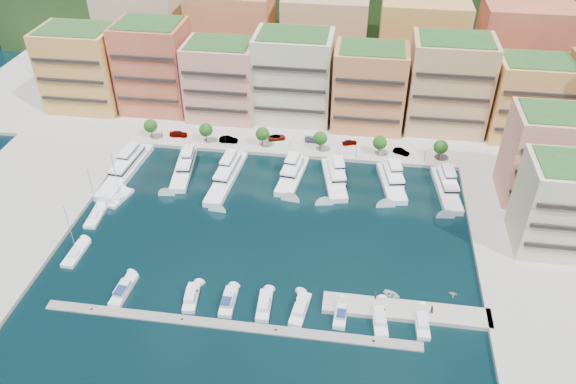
{
  "coord_description": "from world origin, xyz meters",
  "views": [
    {
      "loc": [
        18.15,
        -98.27,
        81.93
      ],
      "look_at": [
        3.11,
        5.83,
        6.0
      ],
      "focal_mm": 35.0,
      "sensor_mm": 36.0,
      "label": 1
    }
  ],
  "objects_px": {
    "sailboat_1": "(97,214)",
    "car_5": "(401,152)",
    "tree_2": "(262,134)",
    "tree_3": "(320,138)",
    "tree_1": "(206,130)",
    "cruiser_9": "(422,323)",
    "tree_0": "(151,126)",
    "cruiser_3": "(191,298)",
    "tree_5": "(441,147)",
    "yacht_3": "(293,173)",
    "cruiser_4": "(228,302)",
    "car_2": "(277,137)",
    "car_3": "(314,139)",
    "yacht_2": "(227,174)",
    "cruiser_1": "(124,290)",
    "sailboat_0": "(76,254)",
    "yacht_5": "(392,180)",
    "car_1": "(228,140)",
    "yacht_0": "(127,168)",
    "sailboat_2": "(120,198)",
    "tree_4": "(380,143)",
    "yacht_6": "(446,187)",
    "yacht_4": "(334,177)",
    "lamppost_3": "(357,148)",
    "car_0": "(178,134)",
    "tender_3": "(453,293)",
    "lamppost_0": "(162,134)",
    "cruiser_6": "(300,310)",
    "cruiser_7": "(341,314)",
    "lamppost_4": "(425,153)",
    "lamppost_2": "(290,143)",
    "tender_2": "(392,294)",
    "person_0": "(375,296)",
    "car_4": "(350,142)"
  },
  "relations": [
    {
      "from": "sailboat_1",
      "to": "tender_3",
      "type": "xyz_separation_m",
      "value": [
        80.7,
        -14.25,
        0.15
      ]
    },
    {
      "from": "yacht_5",
      "to": "cruiser_9",
      "type": "height_order",
      "value": "yacht_5"
    },
    {
      "from": "cruiser_1",
      "to": "sailboat_0",
      "type": "bearing_deg",
      "value": 147.72
    },
    {
      "from": "lamppost_4",
      "to": "cruiser_1",
      "type": "relative_size",
      "value": 0.46
    },
    {
      "from": "sailboat_0",
      "to": "car_5",
      "type": "relative_size",
      "value": 2.95
    },
    {
      "from": "tree_1",
      "to": "cruiser_9",
      "type": "relative_size",
      "value": 0.71
    },
    {
      "from": "tree_4",
      "to": "yacht_6",
      "type": "relative_size",
      "value": 0.29
    },
    {
      "from": "lamppost_4",
      "to": "person_0",
      "type": "bearing_deg",
      "value": -103.13
    },
    {
      "from": "yacht_2",
      "to": "cruiser_1",
      "type": "relative_size",
      "value": 2.71
    },
    {
      "from": "cruiser_9",
      "to": "car_1",
      "type": "xyz_separation_m",
      "value": [
        -50.68,
        58.6,
        1.3
      ]
    },
    {
      "from": "sailboat_1",
      "to": "car_5",
      "type": "xyz_separation_m",
      "value": [
        71.36,
        36.35,
        1.43
      ]
    },
    {
      "from": "lamppost_3",
      "to": "sailboat_1",
      "type": "relative_size",
      "value": 0.32
    },
    {
      "from": "car_4",
      "to": "car_5",
      "type": "height_order",
      "value": "car_5"
    },
    {
      "from": "sailboat_2",
      "to": "sailboat_0",
      "type": "distance_m",
      "value": 20.65
    },
    {
      "from": "yacht_6",
      "to": "car_0",
      "type": "distance_m",
      "value": 75.17
    },
    {
      "from": "lamppost_4",
      "to": "tree_3",
      "type": "bearing_deg",
      "value": 175.3
    },
    {
      "from": "tree_4",
      "to": "lamppost_0",
      "type": "bearing_deg",
      "value": -177.8
    },
    {
      "from": "lamppost_4",
      "to": "tender_3",
      "type": "relative_size",
      "value": 2.41
    },
    {
      "from": "tree_2",
      "to": "tree_3",
      "type": "distance_m",
      "value": 16.0
    },
    {
      "from": "yacht_2",
      "to": "cruiser_1",
      "type": "xyz_separation_m",
      "value": [
        -11.23,
        -42.51,
        -0.64
      ]
    },
    {
      "from": "car_0",
      "to": "car_5",
      "type": "distance_m",
      "value": 62.79
    },
    {
      "from": "tree_5",
      "to": "car_0",
      "type": "height_order",
      "value": "tree_5"
    },
    {
      "from": "cruiser_4",
      "to": "yacht_4",
      "type": "bearing_deg",
      "value": 69.13
    },
    {
      "from": "lamppost_0",
      "to": "tree_2",
      "type": "bearing_deg",
      "value": 4.7
    },
    {
      "from": "cruiser_9",
      "to": "car_5",
      "type": "xyz_separation_m",
      "value": [
        -2.79,
        59.2,
        1.19
      ]
    },
    {
      "from": "lamppost_0",
      "to": "tree_5",
      "type": "bearing_deg",
      "value": 1.73
    },
    {
      "from": "cruiser_1",
      "to": "cruiser_3",
      "type": "distance_m",
      "value": 13.97
    },
    {
      "from": "yacht_3",
      "to": "car_3",
      "type": "xyz_separation_m",
      "value": [
        3.78,
        16.78,
        0.54
      ]
    },
    {
      "from": "yacht_5",
      "to": "sailboat_0",
      "type": "height_order",
      "value": "sailboat_0"
    },
    {
      "from": "tree_5",
      "to": "car_3",
      "type": "xyz_separation_m",
      "value": [
        -34.11,
        4.16,
        -2.99
      ]
    },
    {
      "from": "cruiser_6",
      "to": "cruiser_7",
      "type": "relative_size",
      "value": 1.19
    },
    {
      "from": "yacht_6",
      "to": "cruiser_6",
      "type": "height_order",
      "value": "yacht_6"
    },
    {
      "from": "tree_5",
      "to": "yacht_3",
      "type": "bearing_deg",
      "value": -161.58
    },
    {
      "from": "sailboat_0",
      "to": "sailboat_2",
      "type": "bearing_deg",
      "value": 85.33
    },
    {
      "from": "lamppost_2",
      "to": "car_5",
      "type": "bearing_deg",
      "value": 6.49
    },
    {
      "from": "yacht_0",
      "to": "car_2",
      "type": "height_order",
      "value": "yacht_0"
    },
    {
      "from": "tender_2",
      "to": "tree_1",
      "type": "bearing_deg",
      "value": 69.47
    },
    {
      "from": "cruiser_3",
      "to": "sailboat_0",
      "type": "height_order",
      "value": "sailboat_0"
    },
    {
      "from": "sailboat_2",
      "to": "car_0",
      "type": "distance_m",
      "value": 30.69
    },
    {
      "from": "tree_4",
      "to": "car_5",
      "type": "bearing_deg",
      "value": 10.5
    },
    {
      "from": "yacht_5",
      "to": "car_2",
      "type": "distance_m",
      "value": 36.02
    },
    {
      "from": "cruiser_6",
      "to": "lamppost_2",
      "type": "bearing_deg",
      "value": 100.02
    },
    {
      "from": "cruiser_4",
      "to": "car_2",
      "type": "relative_size",
      "value": 1.55
    },
    {
      "from": "yacht_0",
      "to": "cruiser_9",
      "type": "xyz_separation_m",
      "value": [
        74.11,
        -41.78,
        -0.66
      ]
    },
    {
      "from": "tree_3",
      "to": "yacht_5",
      "type": "distance_m",
      "value": 23.25
    },
    {
      "from": "yacht_5",
      "to": "cruiser_1",
      "type": "distance_m",
      "value": 70.18
    },
    {
      "from": "tree_5",
      "to": "yacht_5",
      "type": "height_order",
      "value": "tree_5"
    },
    {
      "from": "tree_1",
      "to": "tree_3",
      "type": "bearing_deg",
      "value": 0.0
    },
    {
      "from": "tree_0",
      "to": "cruiser_3",
      "type": "height_order",
      "value": "tree_0"
    },
    {
      "from": "yacht_0",
      "to": "cruiser_4",
      "type": "relative_size",
      "value": 3.34
    }
  ]
}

